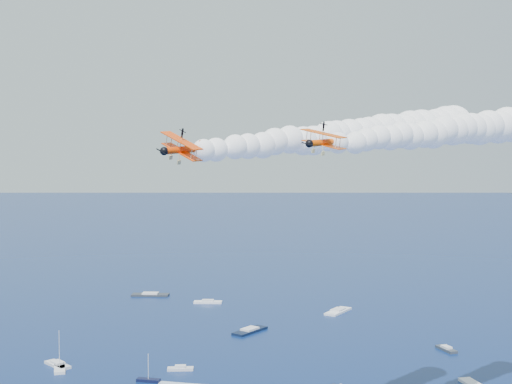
{
  "coord_description": "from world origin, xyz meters",
  "views": [
    {
      "loc": [
        -3.36,
        -70.14,
        53.29
      ],
      "look_at": [
        1.4,
        19.57,
        48.58
      ],
      "focal_mm": 48.53,
      "sensor_mm": 36.0,
      "label": 1
    }
  ],
  "objects": [
    {
      "name": "biplane_lead",
      "position": [
        10.71,
        21.69,
        55.08
      ],
      "size": [
        9.84,
        10.44,
        6.13
      ],
      "primitive_type": null,
      "rotation": [
        -0.19,
        0.07,
        3.78
      ],
      "color": "#FF5505"
    },
    {
      "name": "biplane_trail",
      "position": [
        -7.9,
        17.46,
        54.07
      ],
      "size": [
        10.24,
        10.73,
        7.02
      ],
      "primitive_type": null,
      "rotation": [
        -0.33,
        0.07,
        3.81
      ],
      "color": "#FD4205"
    },
    {
      "name": "smoke_trail_lead",
      "position": [
        36.05,
        40.57,
        57.5
      ],
      "size": [
        66.91,
        64.52,
        11.78
      ],
      "primitive_type": null,
      "rotation": [
        0.0,
        0.0,
        3.78
      ],
      "color": "white"
    },
    {
      "name": "smoke_trail_trail",
      "position": [
        16.95,
        36.97,
        56.49
      ],
      "size": [
        66.95,
        65.31,
        11.78
      ],
      "primitive_type": null,
      "rotation": [
        0.0,
        0.0,
        3.81
      ],
      "color": "white"
    },
    {
      "name": "spectator_boats",
      "position": [
        1.75,
        115.8,
        0.35
      ],
      "size": [
        232.11,
        169.17,
        0.7
      ],
      "color": "silver",
      "rests_on": "ground"
    }
  ]
}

